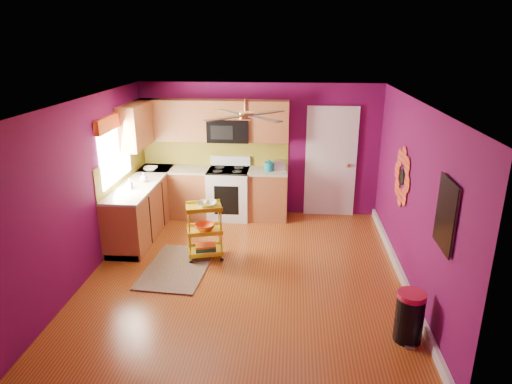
{
  "coord_description": "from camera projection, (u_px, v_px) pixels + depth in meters",
  "views": [
    {
      "loc": [
        0.63,
        -5.9,
        3.29
      ],
      "look_at": [
        0.11,
        0.4,
        1.12
      ],
      "focal_mm": 32.0,
      "sensor_mm": 36.0,
      "label": 1
    }
  ],
  "objects": [
    {
      "name": "upper_cabinetry",
      "position": [
        190.0,
        123.0,
        8.24
      ],
      "size": [
        2.8,
        2.3,
        1.26
      ],
      "color": "brown",
      "rests_on": "ground"
    },
    {
      "name": "counter_dish",
      "position": [
        151.0,
        169.0,
        8.42
      ],
      "size": [
        0.25,
        0.25,
        0.06
      ],
      "primitive_type": "imported",
      "color": "white",
      "rests_on": "lower_cabinets"
    },
    {
      "name": "room_envelope",
      "position": [
        247.0,
        166.0,
        6.15
      ],
      "size": [
        4.54,
        5.04,
        2.52
      ],
      "color": "#600B49",
      "rests_on": "ground"
    },
    {
      "name": "shag_rug",
      "position": [
        178.0,
        267.0,
        6.82
      ],
      "size": [
        0.98,
        1.5,
        0.02
      ],
      "primitive_type": "cube",
      "rotation": [
        0.0,
        0.0,
        -0.07
      ],
      "color": "black",
      "rests_on": "ground"
    },
    {
      "name": "soap_bottle_a",
      "position": [
        129.0,
        184.0,
        7.37
      ],
      "size": [
        0.08,
        0.08,
        0.17
      ],
      "primitive_type": "imported",
      "color": "#EA3F72",
      "rests_on": "lower_cabinets"
    },
    {
      "name": "ceiling_fan",
      "position": [
        247.0,
        115.0,
        6.13
      ],
      "size": [
        1.01,
        1.01,
        0.26
      ],
      "color": "#BF8C3F",
      "rests_on": "ground"
    },
    {
      "name": "trash_can",
      "position": [
        409.0,
        317.0,
        5.12
      ],
      "size": [
        0.37,
        0.38,
        0.61
      ],
      "color": "black",
      "rests_on": "ground"
    },
    {
      "name": "toaster",
      "position": [
        280.0,
        165.0,
        8.45
      ],
      "size": [
        0.22,
        0.15,
        0.18
      ],
      "primitive_type": "cube",
      "color": "beige",
      "rests_on": "lower_cabinets"
    },
    {
      "name": "ground",
      "position": [
        246.0,
        273.0,
        6.68
      ],
      "size": [
        5.0,
        5.0,
        0.0
      ],
      "primitive_type": "plane",
      "color": "brown",
      "rests_on": "ground"
    },
    {
      "name": "left_window",
      "position": [
        114.0,
        139.0,
        7.28
      ],
      "size": [
        0.08,
        1.35,
        1.08
      ],
      "color": "white",
      "rests_on": "ground"
    },
    {
      "name": "teal_kettle",
      "position": [
        269.0,
        166.0,
        8.38
      ],
      "size": [
        0.18,
        0.18,
        0.21
      ],
      "color": "#127A8D",
      "rests_on": "lower_cabinets"
    },
    {
      "name": "counter_cup",
      "position": [
        129.0,
        185.0,
        7.44
      ],
      "size": [
        0.12,
        0.12,
        0.1
      ],
      "primitive_type": "imported",
      "color": "white",
      "rests_on": "lower_cabinets"
    },
    {
      "name": "soap_bottle_b",
      "position": [
        144.0,
        177.0,
        7.73
      ],
      "size": [
        0.13,
        0.13,
        0.16
      ],
      "primitive_type": "imported",
      "color": "white",
      "rests_on": "lower_cabinets"
    },
    {
      "name": "electric_range",
      "position": [
        229.0,
        193.0,
        8.62
      ],
      "size": [
        0.76,
        0.66,
        1.13
      ],
      "color": "white",
      "rests_on": "ground"
    },
    {
      "name": "panel_door",
      "position": [
        331.0,
        163.0,
        8.57
      ],
      "size": [
        0.95,
        0.11,
        2.15
      ],
      "color": "white",
      "rests_on": "ground"
    },
    {
      "name": "right_wall_art",
      "position": [
        419.0,
        191.0,
        5.72
      ],
      "size": [
        0.04,
        2.74,
        1.04
      ],
      "color": "black",
      "rests_on": "ground"
    },
    {
      "name": "rolling_cart",
      "position": [
        205.0,
        229.0,
        6.99
      ],
      "size": [
        0.61,
        0.51,
        0.96
      ],
      "color": "gold",
      "rests_on": "ground"
    },
    {
      "name": "lower_cabinets",
      "position": [
        183.0,
        201.0,
        8.36
      ],
      "size": [
        2.81,
        2.31,
        0.94
      ],
      "color": "brown",
      "rests_on": "ground"
    }
  ]
}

